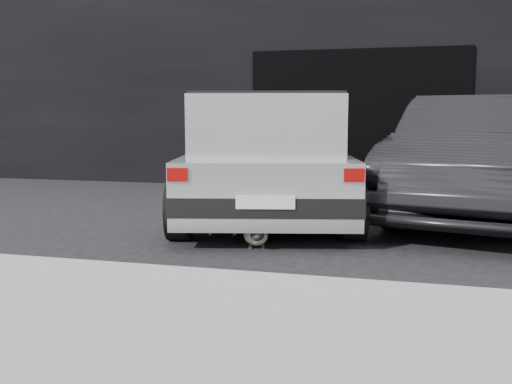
% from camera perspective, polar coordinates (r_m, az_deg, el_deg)
% --- Properties ---
extents(ground, '(80.00, 80.00, 0.00)m').
position_cam_1_polar(ground, '(7.21, -0.61, -3.38)').
color(ground, black).
rests_on(ground, ground).
extents(building_facade, '(34.00, 4.00, 5.00)m').
position_cam_1_polar(building_facade, '(12.91, 10.91, 12.47)').
color(building_facade, black).
rests_on(building_facade, ground).
extents(garage_opening, '(4.00, 0.10, 2.60)m').
position_cam_1_polar(garage_opening, '(10.86, 10.08, 7.10)').
color(garage_opening, black).
rests_on(garage_opening, ground).
extents(curb, '(18.00, 0.25, 0.12)m').
position_cam_1_polar(curb, '(4.51, 3.14, -9.33)').
color(curb, gray).
rests_on(curb, ground).
extents(sidewalk, '(18.00, 2.20, 0.11)m').
position_cam_1_polar(sidewalk, '(3.41, -0.95, -15.12)').
color(sidewalk, gray).
rests_on(sidewalk, ground).
extents(silver_hatchback, '(2.97, 4.80, 1.65)m').
position_cam_1_polar(silver_hatchback, '(7.74, 1.13, 4.09)').
color(silver_hatchback, silver).
rests_on(silver_hatchback, ground).
extents(second_car, '(2.83, 5.31, 1.66)m').
position_cam_1_polar(second_car, '(8.33, 21.25, 3.35)').
color(second_car, black).
rests_on(second_car, ground).
extents(cat_siamese, '(0.41, 0.73, 0.27)m').
position_cam_1_polar(cat_siamese, '(6.06, 0.01, -4.32)').
color(cat_siamese, beige).
rests_on(cat_siamese, ground).
extents(cat_white, '(0.71, 0.31, 0.34)m').
position_cam_1_polar(cat_white, '(6.67, -3.00, -2.86)').
color(cat_white, white).
rests_on(cat_white, ground).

